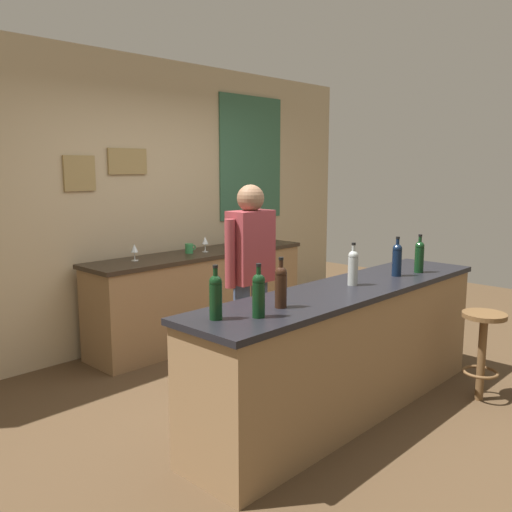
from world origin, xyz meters
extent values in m
plane|color=#4C3823|center=(0.00, 0.00, 0.00)|extent=(10.00, 10.00, 0.00)
cube|color=tan|center=(0.00, 2.03, 1.40)|extent=(6.00, 0.06, 2.80)
cube|color=#997F4C|center=(-0.70, 1.99, 1.70)|extent=(0.30, 0.02, 0.31)
cube|color=#997F4C|center=(-0.20, 1.99, 1.80)|extent=(0.42, 0.02, 0.24)
cube|color=#38664C|center=(1.48, 1.99, 1.85)|extent=(0.99, 0.02, 1.40)
cube|color=olive|center=(0.00, -0.40, 0.44)|extent=(2.71, 0.57, 0.88)
cube|color=black|center=(0.00, -0.40, 0.90)|extent=(2.76, 0.60, 0.04)
cube|color=olive|center=(0.40, 1.65, 0.43)|extent=(2.43, 0.53, 0.86)
cube|color=#2D2319|center=(0.40, 1.65, 0.88)|extent=(2.48, 0.56, 0.04)
cylinder|color=#384766|center=(-0.04, 0.41, 0.43)|extent=(0.13, 0.13, 0.86)
cylinder|color=#384766|center=(-0.24, 0.41, 0.43)|extent=(0.13, 0.13, 0.86)
cube|color=maroon|center=(-0.14, 0.41, 1.14)|extent=(0.36, 0.20, 0.56)
sphere|color=brown|center=(-0.14, 0.41, 1.51)|extent=(0.21, 0.21, 0.21)
cylinder|color=maroon|center=(0.08, 0.41, 1.11)|extent=(0.08, 0.08, 0.52)
cylinder|color=maroon|center=(-0.36, 0.41, 1.11)|extent=(0.08, 0.08, 0.52)
cylinder|color=brown|center=(0.87, -1.03, 0.32)|extent=(0.06, 0.06, 0.65)
torus|color=brown|center=(0.87, -1.03, 0.22)|extent=(0.26, 0.26, 0.02)
cylinder|color=brown|center=(0.87, -1.03, 0.66)|extent=(0.32, 0.32, 0.03)
cylinder|color=black|center=(-1.19, -0.34, 1.02)|extent=(0.07, 0.07, 0.20)
sphere|color=black|center=(-1.19, -0.34, 1.13)|extent=(0.07, 0.07, 0.07)
cylinder|color=black|center=(-1.19, -0.34, 1.17)|extent=(0.03, 0.03, 0.09)
cylinder|color=black|center=(-1.19, -0.34, 1.22)|extent=(0.03, 0.03, 0.02)
cylinder|color=black|center=(-0.99, -0.48, 1.02)|extent=(0.07, 0.07, 0.20)
sphere|color=black|center=(-0.99, -0.48, 1.13)|extent=(0.07, 0.07, 0.07)
cylinder|color=black|center=(-0.99, -0.48, 1.17)|extent=(0.03, 0.03, 0.09)
cylinder|color=black|center=(-0.99, -0.48, 1.22)|extent=(0.03, 0.03, 0.02)
cylinder|color=black|center=(-0.74, -0.43, 1.02)|extent=(0.07, 0.07, 0.20)
sphere|color=black|center=(-0.74, -0.43, 1.13)|extent=(0.07, 0.07, 0.07)
cylinder|color=black|center=(-0.74, -0.43, 1.17)|extent=(0.03, 0.03, 0.09)
cylinder|color=black|center=(-0.74, -0.43, 1.22)|extent=(0.03, 0.03, 0.02)
cylinder|color=#999E99|center=(0.08, -0.39, 1.02)|extent=(0.07, 0.07, 0.20)
sphere|color=#999E99|center=(0.08, -0.39, 1.13)|extent=(0.07, 0.07, 0.07)
cylinder|color=#999E99|center=(0.08, -0.39, 1.17)|extent=(0.03, 0.03, 0.09)
cylinder|color=black|center=(0.08, -0.39, 1.22)|extent=(0.03, 0.03, 0.02)
cylinder|color=black|center=(0.59, -0.44, 1.02)|extent=(0.07, 0.07, 0.20)
sphere|color=black|center=(0.59, -0.44, 1.13)|extent=(0.07, 0.07, 0.07)
cylinder|color=black|center=(0.59, -0.44, 1.17)|extent=(0.03, 0.03, 0.09)
cylinder|color=black|center=(0.59, -0.44, 1.22)|extent=(0.03, 0.03, 0.02)
cylinder|color=black|center=(0.84, -0.50, 1.02)|extent=(0.07, 0.07, 0.20)
sphere|color=black|center=(0.84, -0.50, 1.13)|extent=(0.07, 0.07, 0.07)
cylinder|color=black|center=(0.84, -0.50, 1.17)|extent=(0.03, 0.03, 0.09)
cylinder|color=black|center=(0.84, -0.50, 1.22)|extent=(0.03, 0.03, 0.02)
cylinder|color=silver|center=(-0.35, 1.70, 0.90)|extent=(0.06, 0.06, 0.00)
cylinder|color=silver|center=(-0.35, 1.70, 0.94)|extent=(0.01, 0.01, 0.07)
cone|color=silver|center=(-0.35, 1.70, 1.02)|extent=(0.07, 0.07, 0.08)
cylinder|color=silver|center=(0.45, 1.63, 0.90)|extent=(0.06, 0.06, 0.00)
cylinder|color=silver|center=(0.45, 1.63, 0.94)|extent=(0.01, 0.01, 0.07)
cone|color=silver|center=(0.45, 1.63, 1.02)|extent=(0.07, 0.07, 0.08)
cylinder|color=#338C4C|center=(0.28, 1.68, 0.95)|extent=(0.08, 0.08, 0.09)
torus|color=#338C4C|center=(0.34, 1.68, 0.95)|extent=(0.06, 0.01, 0.06)
camera|label=1|loc=(-3.14, -2.52, 1.76)|focal=38.33mm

